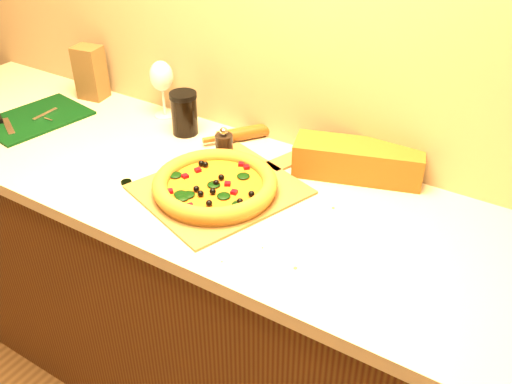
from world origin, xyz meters
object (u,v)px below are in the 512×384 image
(rolling_pin, at_px, (250,132))
(dark_jar, at_px, (184,113))
(pizza, at_px, (215,185))
(pepper_grinder, at_px, (224,145))
(wine_glass, at_px, (161,78))
(pizza_peel, at_px, (224,188))
(cutting_board, at_px, (34,118))

(rolling_pin, xyz_separation_m, dark_jar, (-0.20, -0.08, 0.05))
(rolling_pin, height_order, dark_jar, dark_jar)
(pizza, xyz_separation_m, pepper_grinder, (-0.10, 0.18, 0.01))
(pepper_grinder, bearing_deg, wine_glass, 159.60)
(pizza, height_order, wine_glass, wine_glass)
(pizza, xyz_separation_m, rolling_pin, (-0.10, 0.33, -0.01))
(rolling_pin, relative_size, dark_jar, 1.87)
(pizza, bearing_deg, wine_glass, 144.92)
(pizza_peel, relative_size, pizza, 1.71)
(cutting_board, distance_m, pepper_grinder, 0.73)
(pizza_peel, height_order, pizza, pizza)
(pizza_peel, distance_m, pepper_grinder, 0.18)
(pizza_peel, xyz_separation_m, wine_glass, (-0.45, 0.28, 0.14))
(cutting_board, distance_m, rolling_pin, 0.77)
(pizza_peel, height_order, wine_glass, wine_glass)
(pepper_grinder, distance_m, rolling_pin, 0.15)
(pizza_peel, bearing_deg, cutting_board, -161.52)
(pepper_grinder, bearing_deg, cutting_board, -168.85)
(wine_glass, bearing_deg, pizza, -35.08)
(rolling_pin, bearing_deg, dark_jar, -157.75)
(pepper_grinder, height_order, rolling_pin, pepper_grinder)
(cutting_board, relative_size, wine_glass, 1.86)
(wine_glass, xyz_separation_m, dark_jar, (0.14, -0.06, -0.07))
(pizza, distance_m, dark_jar, 0.39)
(dark_jar, bearing_deg, pizza, -39.44)
(pizza_peel, bearing_deg, dark_jar, 164.27)
(cutting_board, relative_size, rolling_pin, 1.39)
(rolling_pin, bearing_deg, pizza_peel, -70.72)
(pepper_grinder, relative_size, dark_jar, 0.72)
(pizza_peel, xyz_separation_m, cutting_board, (-0.82, 0.01, 0.00))
(cutting_board, bearing_deg, rolling_pin, 31.80)
(rolling_pin, height_order, wine_glass, wine_glass)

